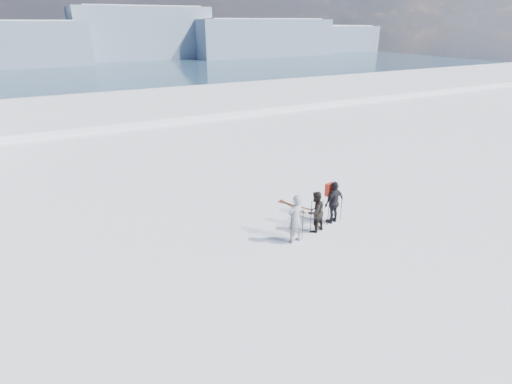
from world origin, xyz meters
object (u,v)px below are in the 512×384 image
(skier_pack, at_px, (334,202))
(skis_loose, at_px, (294,206))
(skier_grey, at_px, (295,219))
(skier_dark, at_px, (315,212))

(skier_pack, relative_size, skis_loose, 1.04)
(skier_pack, bearing_deg, skier_grey, 2.29)
(skier_pack, bearing_deg, skis_loose, -86.75)
(skier_dark, bearing_deg, skier_grey, 2.60)
(skier_dark, distance_m, skis_loose, 2.45)
(skier_dark, bearing_deg, skier_pack, 179.00)
(skier_grey, distance_m, skier_pack, 2.30)
(skier_grey, distance_m, skier_dark, 1.18)
(skier_dark, xyz_separation_m, skier_pack, (1.09, 0.26, 0.06))
(skier_pack, height_order, skis_loose, skier_pack)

